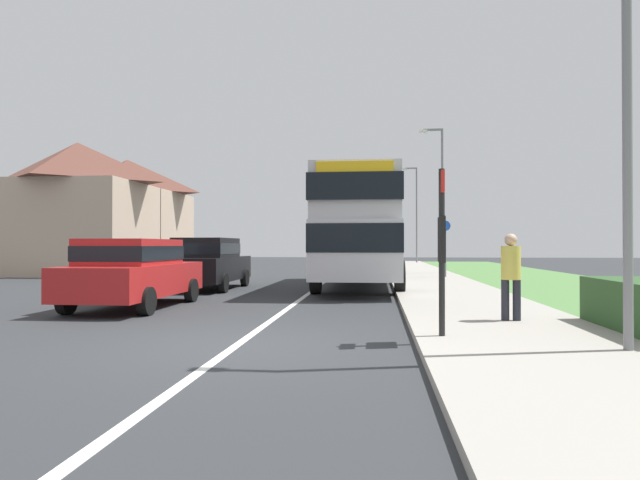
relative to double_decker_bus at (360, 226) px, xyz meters
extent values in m
plane|color=#2D3033|center=(-1.48, -11.41, -2.14)|extent=(120.00, 120.00, 0.00)
cube|color=silver|center=(-1.48, -3.41, -2.14)|extent=(0.14, 60.00, 0.01)
cube|color=#9E998E|center=(2.72, -5.41, -2.08)|extent=(3.20, 68.00, 0.12)
cube|color=#BCBCC1|center=(0.00, 0.00, -0.82)|extent=(2.50, 10.14, 1.65)
cube|color=#BCBCC1|center=(0.00, 0.00, 0.78)|extent=(2.45, 9.94, 1.55)
cube|color=black|center=(0.00, 0.00, -0.49)|extent=(2.53, 10.19, 0.76)
cube|color=black|center=(0.00, 0.00, 0.86)|extent=(2.53, 10.19, 0.72)
cube|color=gold|center=(0.00, -5.02, 1.28)|extent=(2.00, 0.08, 0.44)
cylinder|color=black|center=(-1.25, 3.15, -1.64)|extent=(0.30, 1.00, 1.00)
cylinder|color=black|center=(1.25, 3.15, -1.64)|extent=(0.30, 1.00, 1.00)
cylinder|color=black|center=(-1.25, -2.79, -1.64)|extent=(0.30, 1.00, 1.00)
cylinder|color=black|center=(1.25, -2.79, -1.64)|extent=(0.30, 1.00, 1.00)
cube|color=#B21E1E|center=(-5.08, -6.84, -1.48)|extent=(1.80, 4.48, 0.72)
cube|color=#B21E1E|center=(-5.08, -7.06, -0.83)|extent=(1.58, 2.47, 0.59)
cube|color=black|center=(-5.08, -7.06, -0.86)|extent=(1.62, 2.49, 0.33)
cylinder|color=black|center=(-5.96, -5.45, -1.84)|extent=(0.20, 0.60, 0.60)
cylinder|color=black|center=(-4.20, -5.45, -1.84)|extent=(0.20, 0.60, 0.60)
cylinder|color=black|center=(-5.96, -8.23, -1.84)|extent=(0.20, 0.60, 0.60)
cylinder|color=black|center=(-4.20, -8.23, -1.84)|extent=(0.20, 0.60, 0.60)
cube|color=black|center=(-5.00, -1.34, -1.46)|extent=(1.82, 4.48, 0.77)
cube|color=black|center=(-5.00, -1.57, -0.75)|extent=(1.60, 2.46, 0.63)
cube|color=black|center=(-5.00, -1.57, -0.79)|extent=(1.64, 2.49, 0.35)
cylinder|color=black|center=(-5.89, 0.04, -1.84)|extent=(0.20, 0.60, 0.60)
cylinder|color=black|center=(-4.11, 0.04, -1.84)|extent=(0.20, 0.60, 0.60)
cylinder|color=black|center=(-5.89, -2.73, -1.84)|extent=(0.20, 0.60, 0.60)
cylinder|color=black|center=(-4.11, -2.73, -1.84)|extent=(0.20, 0.60, 0.60)
cylinder|color=#23232D|center=(2.85, -9.13, -1.72)|extent=(0.14, 0.14, 0.85)
cylinder|color=#23232D|center=(3.05, -9.13, -1.72)|extent=(0.14, 0.14, 0.85)
cylinder|color=#D1C14C|center=(2.95, -9.13, -0.99)|extent=(0.34, 0.34, 0.60)
sphere|color=tan|center=(2.95, -9.13, -0.58)|extent=(0.22, 0.22, 0.22)
cylinder|color=black|center=(1.52, -10.94, -0.84)|extent=(0.09, 0.09, 2.60)
cube|color=red|center=(1.52, -10.94, 0.26)|extent=(0.04, 0.44, 0.32)
cube|color=black|center=(1.52, -10.92, -0.59)|extent=(0.06, 0.52, 0.68)
cylinder|color=slate|center=(3.50, 4.67, -1.09)|extent=(0.08, 0.08, 2.10)
cylinder|color=blue|center=(3.50, 4.67, 0.16)|extent=(0.44, 0.03, 0.44)
cylinder|color=slate|center=(3.77, -11.83, 1.64)|extent=(0.12, 0.12, 7.55)
cylinder|color=slate|center=(3.77, 7.97, 1.44)|extent=(0.12, 0.12, 7.16)
cube|color=slate|center=(3.32, 7.97, 4.97)|extent=(0.90, 0.10, 0.10)
cube|color=silver|center=(2.87, 7.97, 4.90)|extent=(0.36, 0.20, 0.14)
cylinder|color=slate|center=(3.76, 24.64, 1.66)|extent=(0.12, 0.12, 7.61)
cube|color=slate|center=(3.31, 24.64, 5.42)|extent=(0.90, 0.10, 0.10)
cube|color=silver|center=(2.86, 24.64, 5.35)|extent=(0.36, 0.20, 0.14)
cube|color=#C1A88E|center=(-14.26, 6.77, 0.14)|extent=(6.38, 5.44, 4.57)
pyramid|color=brown|center=(-14.26, 6.77, 3.44)|extent=(6.38, 5.44, 2.03)
cube|color=#C1A88E|center=(-14.26, 12.32, 0.14)|extent=(6.38, 5.44, 4.57)
pyramid|color=brown|center=(-14.26, 12.32, 3.44)|extent=(6.38, 5.44, 2.03)
camera|label=1|loc=(0.54, -19.26, -0.68)|focal=30.93mm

